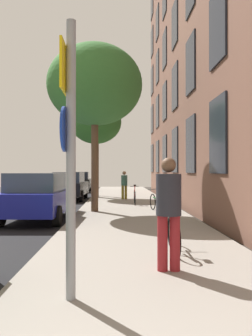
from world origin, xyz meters
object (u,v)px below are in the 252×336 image
object	(u,v)px
sign_post	(69,141)
tree_near	(95,85)
tree_far	(96,123)
bicycle_2	(135,197)
car_1	(38,196)
car_2	(70,186)
bicycle_1	(157,202)
car_3	(79,181)
traffic_light	(96,160)
bicycle_0	(174,234)
pedestrian_1	(124,183)
pedestrian_0	(169,206)

from	to	relation	value
sign_post	tree_near	size ratio (longest dim) A/B	0.53
tree_far	bicycle_2	world-z (taller)	tree_far
car_1	car_2	world-z (taller)	same
bicycle_1	car_3	bearing A→B (deg)	107.14
tree_near	traffic_light	bearing A→B (deg)	93.19
bicycle_0	bicycle_2	bearing A→B (deg)	91.47
bicycle_0	bicycle_2	xyz separation A→B (m)	(-0.25, 9.58, 0.02)
bicycle_2	tree_far	bearing A→B (deg)	114.82
traffic_light	car_1	world-z (taller)	traffic_light
tree_near	car_2	distance (m)	8.12
pedestrian_1	sign_post	bearing A→B (deg)	-93.94
tree_near	bicycle_2	bearing A→B (deg)	58.49
tree_near	bicycle_1	xyz separation A→B (m)	(2.44, -0.02, -4.57)
tree_near	tree_far	world-z (taller)	tree_near
traffic_light	bicycle_2	bearing A→B (deg)	-69.26
sign_post	pedestrian_1	bearing A→B (deg)	86.06
tree_near	car_2	size ratio (longest dim) A/B	1.52
car_2	car_1	bearing A→B (deg)	-89.58
bicycle_1	pedestrian_1	size ratio (longest dim) A/B	1.02
traffic_light	bicycle_0	size ratio (longest dim) A/B	2.11
car_1	car_3	size ratio (longest dim) A/B	0.95
tree_far	bicycle_1	size ratio (longest dim) A/B	3.67
traffic_light	pedestrian_0	world-z (taller)	traffic_light
sign_post	bicycle_0	size ratio (longest dim) A/B	2.18
bicycle_0	pedestrian_0	distance (m)	1.48
traffic_light	pedestrian_0	distance (m)	16.87
traffic_light	car_2	xyz separation A→B (m)	(-1.40, -1.96, -1.57)
sign_post	tree_near	xyz separation A→B (m)	(-0.26, 9.23, 3.00)
tree_near	car_2	bearing A→B (deg)	105.72
car_2	pedestrian_0	bearing A→B (deg)	-76.44
pedestrian_1	car_3	bearing A→B (deg)	110.79
sign_post	car_3	bearing A→B (deg)	95.78
pedestrian_1	tree_far	bearing A→B (deg)	136.75
tree_near	bicycle_2	xyz separation A→B (m)	(1.72, 2.81, -4.58)
sign_post	bicycle_1	xyz separation A→B (m)	(2.18, 9.20, -1.58)
bicycle_0	bicycle_2	world-z (taller)	bicycle_2
traffic_light	car_3	size ratio (longest dim) A/B	0.73
car_2	pedestrian_1	bearing A→B (deg)	-15.20
tree_near	bicycle_1	size ratio (longest dim) A/B	4.08
pedestrian_1	bicycle_2	bearing A→B (deg)	-81.91
sign_post	pedestrian_1	xyz separation A→B (m)	(1.04, 15.04, -1.05)
tree_far	bicycle_2	distance (m)	6.54
tree_far	car_2	xyz separation A→B (m)	(-1.47, -0.74, -3.79)
tree_near	pedestrian_0	world-z (taller)	tree_near
bicycle_2	car_1	distance (m)	5.72
bicycle_0	car_2	distance (m)	13.99
bicycle_1	car_3	size ratio (longest dim) A/B	0.35
tree_far	bicycle_0	distance (m)	14.97
pedestrian_1	car_3	size ratio (longest dim) A/B	0.34
bicycle_1	pedestrian_1	xyz separation A→B (m)	(-1.14, 5.83, 0.53)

